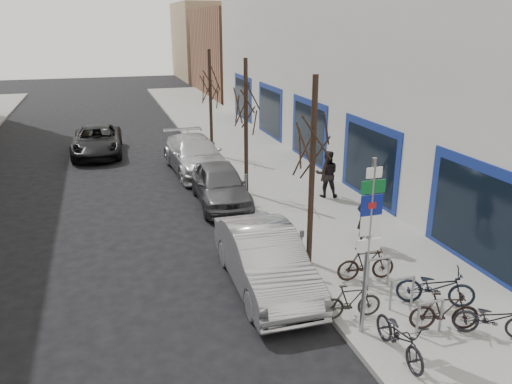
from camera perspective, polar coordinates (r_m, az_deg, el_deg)
ground at (r=11.20m, az=0.43°, el=-18.32°), size 120.00×120.00×0.00m
sidewalk_east at (r=20.96m, az=3.90°, el=0.20°), size 5.00×70.00×0.15m
commercial_building at (r=31.50m, az=22.32°, el=14.31°), size 20.00×32.00×10.00m
brick_building_far at (r=51.06m, az=0.79°, el=15.77°), size 12.00×14.00×8.00m
tan_building_far at (r=65.58m, az=-3.00°, el=16.87°), size 13.00×12.00×9.00m
highway_sign_pole at (r=10.81m, az=12.75°, el=-5.14°), size 0.55×0.10×4.20m
bike_rack at (r=12.75m, az=16.37°, el=-10.61°), size 0.66×2.26×0.83m
tree_near at (r=13.39m, az=6.61°, el=7.26°), size 1.80×1.80×5.50m
tree_mid at (r=19.43m, az=-1.18°, el=10.98°), size 1.80×1.80×5.50m
tree_far at (r=25.70m, az=-5.30°, el=12.84°), size 1.80×1.80×5.50m
meter_front at (r=13.79m, az=5.22°, el=-6.33°), size 0.10×0.08×1.27m
meter_mid at (r=18.63m, az=-1.16°, el=0.55°), size 0.10×0.08×1.27m
meter_back at (r=23.75m, az=-4.85°, el=4.54°), size 0.10×0.08×1.27m
bike_near_left at (r=11.08m, az=16.16°, el=-15.25°), size 0.56×1.78×1.08m
bike_near_right at (r=12.25m, az=20.74°, el=-12.57°), size 1.66×0.91×0.97m
bike_mid_curb at (r=13.12m, az=19.89°, el=-9.83°), size 1.92×1.39×1.14m
bike_mid_inner at (r=12.12m, az=10.82°, el=-12.12°), size 1.52×0.62×0.90m
bike_far_curb at (r=12.45m, az=25.48°, el=-12.63°), size 1.66×1.26×1.00m
bike_far_inner at (r=13.82m, az=12.46°, el=-7.94°), size 1.66×0.69×0.98m
parked_car_front at (r=13.31m, az=1.02°, el=-7.72°), size 1.78×4.96×1.63m
parked_car_mid at (r=19.40m, az=-4.10°, el=0.87°), size 2.05×4.71×1.58m
parked_car_back at (r=23.75m, az=-6.96°, el=4.23°), size 2.61×5.79×1.65m
lane_car at (r=28.07m, az=-17.70°, el=5.60°), size 2.76×5.52×1.50m
pedestrian_near at (r=15.66m, az=12.47°, el=-2.67°), size 0.82×0.64×1.98m
pedestrian_far at (r=19.86m, az=8.11°, el=2.09°), size 0.82×0.70×1.90m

